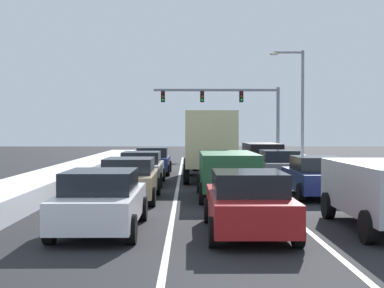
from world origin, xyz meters
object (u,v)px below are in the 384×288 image
object	(u,v)px
suv_silver_right_lane_nearest	(384,189)
sedan_red_center_lane_nearest	(248,202)
sedan_gray_right_lane_third	(279,165)
suv_black_right_lane_fourth	(262,154)
sedan_navy_left_lane_fourth	(153,161)
suv_green_center_lane_second	(228,170)
street_lamp_right_mid	(298,96)
sedan_navy_right_lane_second	(316,176)
sedan_silver_left_lane_third	(142,168)
sedan_tan_left_lane_second	(130,179)
traffic_light_gantry	(234,104)
sedan_white_left_lane_nearest	(101,200)
box_truck_center_lane_third	(209,142)
suv_charcoal_center_lane_fourth	(209,153)

from	to	relation	value
suv_silver_right_lane_nearest	sedan_red_center_lane_nearest	distance (m)	3.52
sedan_gray_right_lane_third	suv_black_right_lane_fourth	xyz separation A→B (m)	(0.16, 7.16, 0.25)
sedan_gray_right_lane_third	sedan_navy_left_lane_fourth	size ratio (longest dim) A/B	1.00
suv_green_center_lane_second	street_lamp_right_mid	world-z (taller)	street_lamp_right_mid
suv_silver_right_lane_nearest	sedan_navy_right_lane_second	xyz separation A→B (m)	(-0.11, 6.71, -0.25)
sedan_silver_left_lane_third	sedan_navy_right_lane_second	bearing A→B (deg)	-33.79
sedan_red_center_lane_nearest	suv_green_center_lane_second	size ratio (longest dim) A/B	0.92
sedan_tan_left_lane_second	traffic_light_gantry	size ratio (longest dim) A/B	0.41
suv_green_center_lane_second	sedan_tan_left_lane_second	distance (m)	3.57
sedan_navy_right_lane_second	traffic_light_gantry	distance (m)	27.39
sedan_gray_right_lane_third	suv_black_right_lane_fourth	world-z (taller)	suv_black_right_lane_fourth
sedan_navy_right_lane_second	sedan_red_center_lane_nearest	distance (m)	7.99
sedan_white_left_lane_nearest	suv_black_right_lane_fourth	bearing A→B (deg)	71.67
suv_black_right_lane_fourth	sedan_white_left_lane_nearest	size ratio (longest dim) A/B	1.09
sedan_gray_right_lane_third	sedan_silver_left_lane_third	xyz separation A→B (m)	(-6.52, -1.62, 0.00)
box_truck_center_lane_third	sedan_tan_left_lane_second	xyz separation A→B (m)	(-3.11, -8.17, -1.14)
suv_charcoal_center_lane_fourth	sedan_silver_left_lane_third	size ratio (longest dim) A/B	1.09
suv_silver_right_lane_nearest	sedan_tan_left_lane_second	distance (m)	8.95
sedan_navy_right_lane_second	sedan_tan_left_lane_second	size ratio (longest dim) A/B	1.00
sedan_white_left_lane_nearest	street_lamp_right_mid	world-z (taller)	street_lamp_right_mid
sedan_navy_right_lane_second	sedan_gray_right_lane_third	xyz separation A→B (m)	(-0.36, 6.23, 0.00)
suv_black_right_lane_fourth	traffic_light_gantry	bearing A→B (deg)	92.30
suv_charcoal_center_lane_fourth	sedan_tan_left_lane_second	bearing A→B (deg)	-102.32
street_lamp_right_mid	box_truck_center_lane_third	bearing A→B (deg)	-117.79
suv_silver_right_lane_nearest	suv_black_right_lane_fourth	bearing A→B (deg)	90.90
suv_green_center_lane_second	sedan_red_center_lane_nearest	bearing A→B (deg)	-90.12
suv_silver_right_lane_nearest	suv_black_right_lane_fourth	xyz separation A→B (m)	(-0.32, 20.10, 0.00)
sedan_silver_left_lane_third	traffic_light_gantry	world-z (taller)	traffic_light_gantry
sedan_navy_right_lane_second	sedan_gray_right_lane_third	world-z (taller)	same
street_lamp_right_mid	sedan_gray_right_lane_third	bearing A→B (deg)	-104.92
suv_charcoal_center_lane_fourth	suv_black_right_lane_fourth	bearing A→B (deg)	-22.05
sedan_gray_right_lane_third	traffic_light_gantry	xyz separation A→B (m)	(-0.39, 20.87, 3.97)
sedan_navy_left_lane_fourth	sedan_white_left_lane_nearest	bearing A→B (deg)	-90.55
suv_black_right_lane_fourth	box_truck_center_lane_third	xyz separation A→B (m)	(-3.52, -6.29, 0.88)
sedan_navy_right_lane_second	sedan_white_left_lane_nearest	size ratio (longest dim) A/B	1.00
sedan_tan_left_lane_second	sedan_white_left_lane_nearest	bearing A→B (deg)	-90.77
street_lamp_right_mid	suv_green_center_lane_second	bearing A→B (deg)	-107.92
sedan_silver_left_lane_third	street_lamp_right_mid	world-z (taller)	street_lamp_right_mid
sedan_white_left_lane_nearest	street_lamp_right_mid	distance (m)	29.97
sedan_navy_left_lane_fourth	street_lamp_right_mid	distance (m)	15.21
sedan_tan_left_lane_second	suv_charcoal_center_lane_fourth	bearing A→B (deg)	77.68
sedan_red_center_lane_nearest	street_lamp_right_mid	bearing A→B (deg)	76.24
suv_silver_right_lane_nearest	sedan_navy_left_lane_fourth	bearing A→B (deg)	111.69
sedan_red_center_lane_nearest	suv_charcoal_center_lane_fourth	world-z (taller)	suv_charcoal_center_lane_fourth
suv_black_right_lane_fourth	street_lamp_right_mid	distance (m)	9.30
suv_green_center_lane_second	sedan_silver_left_lane_third	distance (m)	6.13
suv_black_right_lane_fourth	sedan_navy_left_lane_fourth	xyz separation A→B (m)	(-6.54, -2.85, -0.25)
sedan_white_left_lane_nearest	sedan_silver_left_lane_third	world-z (taller)	same
sedan_white_left_lane_nearest	sedan_silver_left_lane_third	bearing A→B (deg)	89.86
sedan_navy_left_lane_fourth	traffic_light_gantry	size ratio (longest dim) A/B	0.41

